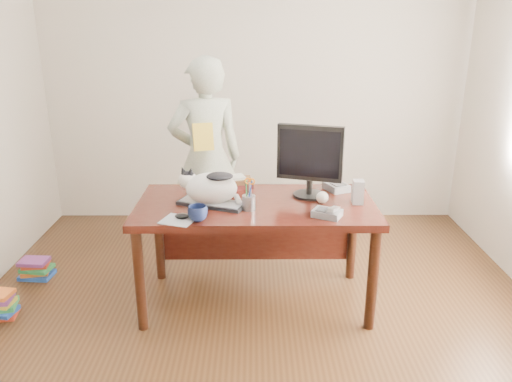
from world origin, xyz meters
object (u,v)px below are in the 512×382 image
Objects in this scene: monitor at (310,157)px; person at (206,158)px; desk at (256,219)px; book_stack at (236,182)px; baseball at (322,197)px; keyboard at (212,203)px; phone at (328,213)px; speaker at (358,192)px; pen_cup at (249,201)px; cat at (209,186)px; mouse at (182,216)px; book_pile_b at (36,269)px; calculator at (336,187)px; coffee_mug at (198,213)px.

person is (-0.77, 0.72, -0.20)m from monitor.
book_stack reaches higher than desk.
person is (-0.85, 0.85, 0.04)m from baseball.
keyboard is at bearing -157.23° from desk.
desk is 0.58m from phone.
speaker is (0.97, 0.03, 0.07)m from keyboard.
keyboard is (-0.29, -0.12, 0.16)m from desk.
keyboard is at bearing 161.56° from pen_cup.
book_stack is (-0.51, 0.22, -0.25)m from monitor.
cat reaches higher than mouse.
baseball reaches higher than desk.
keyboard is at bearing 75.04° from mouse.
desk is 6.20× the size of book_pile_b.
monitor is 4.93× the size of mouse.
calculator is at bearing 63.23° from baseball.
monitor is 2.31m from book_pile_b.
cat is (-0.01, 0.00, 0.12)m from keyboard.
coffee_mug is 0.81m from phone.
book_stack is (0.31, 0.62, 0.02)m from mouse.
book_stack is at bearing 89.01° from keyboard.
cat reaches higher than book_stack.
coffee_mug is at bearing -26.02° from book_pile_b.
pen_cup is 0.51m from phone.
mouse is 0.85× the size of coffee_mug.
book_pile_b is at bearing 174.10° from speaker.
calculator reaches higher than keyboard.
book_stack is (0.15, 0.37, 0.02)m from keyboard.
person reaches higher than book_pile_b.
speaker is 0.61× the size of book_stack.
pen_cup is at bearing -133.21° from monitor.
person reaches higher than baseball.
book_stack is (-0.82, 0.34, -0.04)m from speaker.
keyboard is 2.31× the size of phone.
cat is at bearing 79.66° from coffee_mug.
monitor is 0.95m from mouse.
phone is (0.90, 0.04, 0.00)m from mouse.
keyboard is 5.89× the size of baseball.
book_stack reaches higher than keyboard.
phone reaches higher than book_pile_b.
baseball is 0.05× the size of person.
keyboard is 4.70× the size of mouse.
pen_cup is at bearing -102.85° from desk.
coffee_mug reaches higher than desk.
person is (-1.09, 0.85, 0.00)m from speaker.
pen_cup reaches higher than calculator.
monitor is at bearing 123.08° from person.
phone reaches higher than mouse.
book_stack is at bearing 173.65° from monitor.
book_pile_b is (-1.26, 0.64, -0.70)m from mouse.
cat is at bearing -15.48° from book_pile_b.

